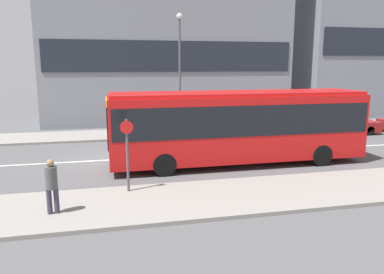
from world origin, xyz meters
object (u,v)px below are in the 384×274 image
at_px(street_lamp, 180,63).
at_px(pedestrian_near_stop, 52,183).
at_px(bus_stop_sign, 127,150).
at_px(parked_car_0, 343,124).
at_px(city_bus, 238,123).

bearing_deg(street_lamp, pedestrian_near_stop, -117.43).
bearing_deg(bus_stop_sign, parked_car_0, 30.84).
bearing_deg(city_bus, parked_car_0, 24.89).
relative_size(pedestrian_near_stop, bus_stop_sign, 0.65).
bearing_deg(pedestrian_near_stop, bus_stop_sign, -152.74).
height_order(city_bus, pedestrian_near_stop, city_bus).
xyz_separation_m(city_bus, parked_car_0, (9.27, 5.48, -1.26)).
distance_m(parked_car_0, bus_stop_sign, 16.80).
bearing_deg(street_lamp, parked_car_0, -10.04).
bearing_deg(city_bus, pedestrian_near_stop, -153.75).
bearing_deg(parked_car_0, bus_stop_sign, -149.16).
distance_m(city_bus, pedestrian_near_stop, 8.79).
xyz_separation_m(parked_car_0, pedestrian_near_stop, (-16.70, -10.11, 0.42)).
bearing_deg(street_lamp, city_bus, -80.61).
relative_size(parked_car_0, pedestrian_near_stop, 2.74).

